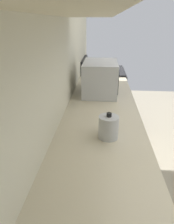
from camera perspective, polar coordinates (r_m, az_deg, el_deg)
The scene contains 5 objects.
wall_back at distance 1.39m, azimuth -10.90°, elevation 16.39°, with size 4.50×0.12×2.75m, color beige.
counter_run at distance 1.42m, azimuth 2.85°, elevation -27.41°, with size 3.48×0.61×0.89m.
oven_range at distance 3.17m, azimuth 4.49°, elevation 3.88°, with size 0.71×0.63×1.07m.
microwave at distance 2.04m, azimuth 3.79°, elevation 9.62°, with size 0.49×0.33×0.31m.
kettle at distance 1.25m, azimuth 6.08°, elevation -4.20°, with size 0.17×0.12×0.17m.
Camera 1 is at (-1.33, 1.29, 1.56)m, focal length 32.44 mm.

